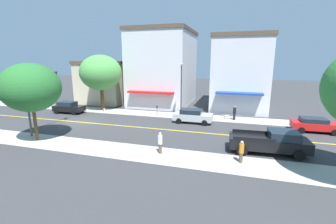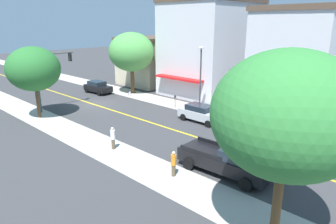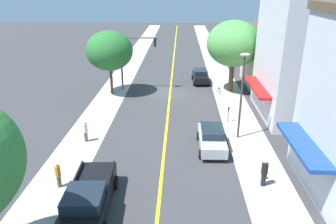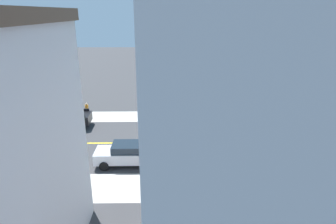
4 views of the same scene
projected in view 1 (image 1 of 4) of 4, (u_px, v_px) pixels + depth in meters
ground_plane at (80, 122)px, 27.19m from camera, size 140.00×140.00×0.00m
sidewalk_left at (109, 111)px, 33.28m from camera, size 3.20×126.00×0.01m
sidewalk_right at (34, 140)px, 21.10m from camera, size 3.20×126.00×0.01m
road_centerline_stripe at (80, 122)px, 27.19m from camera, size 0.20×126.00×0.00m
brick_apartment_block at (111, 81)px, 41.05m from camera, size 11.05×7.97×6.98m
corner_shop_building at (164, 68)px, 37.78m from camera, size 12.76×9.17×11.82m
pale_office_building at (240, 73)px, 34.59m from camera, size 12.93×7.91×10.58m
street_tree_right_corner at (31, 88)px, 19.99m from camera, size 4.98×4.98×6.93m
street_tree_left_far at (101, 73)px, 32.76m from camera, size 5.86×5.86×7.90m
fire_hydrant at (104, 110)px, 32.21m from camera, size 0.44×0.24×0.75m
parking_meter at (157, 109)px, 29.91m from camera, size 0.12×0.18×1.38m
traffic_light_mast at (37, 90)px, 22.59m from camera, size 4.34×0.32×6.50m
street_lamp at (181, 85)px, 28.68m from camera, size 0.70×0.36×6.79m
red_sedan_left_curb at (315, 125)px, 23.34m from camera, size 2.16×4.42×1.45m
silver_sedan_left_curb at (193, 116)px, 26.77m from camera, size 2.05×4.45×1.59m
black_sedan_left_curb at (69, 107)px, 31.64m from camera, size 2.10×4.17×1.60m
black_pickup_truck at (271, 142)px, 17.96m from camera, size 2.59×5.95×1.87m
pedestrian_black_shirt at (235, 113)px, 28.01m from camera, size 0.39×0.39×1.75m
pedestrian_white_shirt at (160, 142)px, 17.90m from camera, size 0.35×0.35×1.72m
pedestrian_orange_shirt at (241, 151)px, 16.28m from camera, size 0.33×0.33×1.64m
small_dog at (226, 116)px, 28.58m from camera, size 0.35×0.72×0.53m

